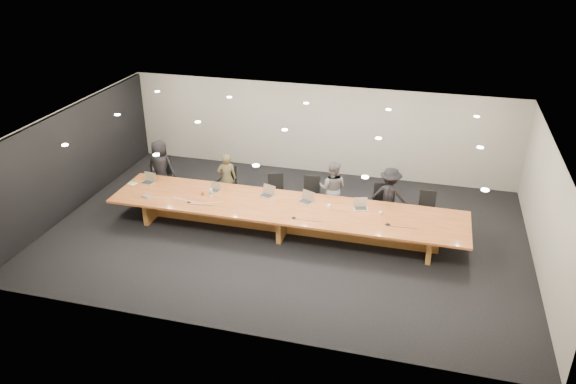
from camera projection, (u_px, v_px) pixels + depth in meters
The scene contains 29 objects.
ground at pixel (285, 232), 14.39m from camera, with size 12.00×12.00×0.00m, color black.
back_wall at pixel (319, 130), 17.25m from camera, with size 12.00×0.02×2.80m, color #B3AEA3.
left_wall_panel at pixel (73, 160), 15.17m from camera, with size 0.08×7.84×2.74m, color black.
conference_table at pixel (285, 214), 14.16m from camera, with size 9.00×1.80×0.75m.
chair_far_left at pixel (162, 176), 16.08m from camera, with size 0.60×0.60×1.18m, color black, non-canonical shape.
chair_left at pixel (226, 184), 15.73m from camera, with size 0.55×0.55×1.08m, color black, non-canonical shape.
chair_mid_left at pixel (276, 192), 15.33m from camera, with size 0.52×0.52×1.02m, color black, non-canonical shape.
chair_mid_right at pixel (310, 195), 15.15m from camera, with size 0.53×0.53×1.04m, color black, non-canonical shape.
chair_right at pixel (381, 203), 14.68m from camera, with size 0.53×0.53×1.05m, color black, non-canonical shape.
chair_far_right at pixel (426, 210), 14.39m from camera, with size 0.51×0.51×1.01m, color black, non-canonical shape.
person_a at pixel (161, 168), 16.06m from camera, with size 0.80×0.52×1.65m, color black.
person_b at pixel (227, 179), 15.58m from camera, with size 0.54×0.35×1.48m, color #3E3821.
person_c at pixel (333, 189), 14.93m from camera, with size 0.75×0.58×1.54m, color #535355.
person_d at pixel (390, 196), 14.54m from camera, with size 1.00×0.57×1.54m, color black.
laptop_a at pixel (147, 178), 15.23m from camera, with size 0.35×0.26×0.28m, color #C2B494, non-canonical shape.
laptop_b at pixel (214, 187), 14.79m from camera, with size 0.29×0.21×0.23m, color tan, non-canonical shape.
laptop_c at pixel (266, 191), 14.50m from camera, with size 0.36×0.26×0.28m, color #B8A58D, non-canonical shape.
laptop_d at pixel (305, 197), 14.18m from camera, with size 0.36×0.26×0.29m, color tan, non-canonical shape.
laptop_e at pixel (361, 204), 13.86m from camera, with size 0.34×0.25×0.27m, color #C0AB93, non-canonical shape.
water_bottle at pixel (211, 193), 14.47m from camera, with size 0.07×0.07×0.23m, color silver.
amber_mug at pixel (203, 194), 14.58m from camera, with size 0.08×0.08×0.10m, color brown.
paper_cup_near at pixel (329, 206), 13.93m from camera, with size 0.08×0.08×0.10m, color white.
paper_cup_far at pixel (380, 213), 13.60m from camera, with size 0.08×0.08×0.10m, color silver.
notepad at pixel (133, 183), 15.25m from camera, with size 0.23×0.18×0.01m, color silver.
lime_gadget at pixel (133, 183), 15.26m from camera, with size 0.16×0.09×0.03m, color #4EC133.
av_box at pixel (147, 196), 14.53m from camera, with size 0.22×0.17×0.03m, color #B2B2B7.
mic_left at pixel (189, 202), 14.23m from camera, with size 0.11×0.11×0.03m, color black.
mic_center at pixel (294, 217), 13.49m from camera, with size 0.12×0.12×0.03m, color black.
mic_right at pixel (388, 224), 13.20m from camera, with size 0.13×0.13×0.03m, color black.
Camera 1 is at (3.30, -12.05, 7.21)m, focal length 35.00 mm.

